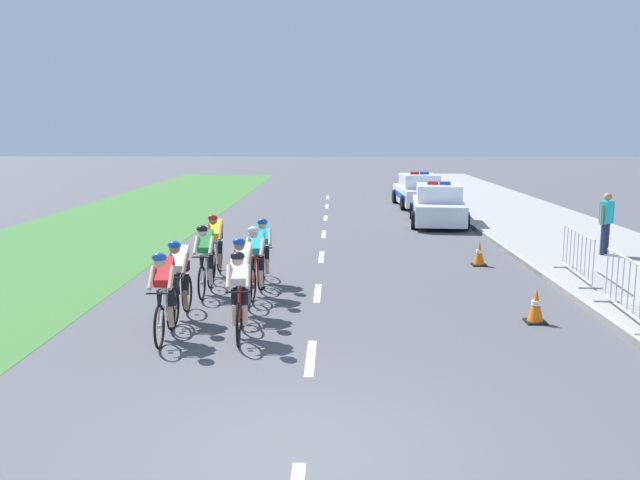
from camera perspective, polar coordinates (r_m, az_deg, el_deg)
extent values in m
plane|color=#4C4C51|center=(7.38, -1.73, -18.22)|extent=(160.00, 160.00, 0.00)
cube|color=gray|center=(22.09, 21.00, 0.17)|extent=(5.15, 60.00, 0.12)
cube|color=#9E9E99|center=(21.38, 14.70, 0.21)|extent=(0.16, 60.00, 0.13)
cube|color=#3D7033|center=(22.38, -20.35, 0.18)|extent=(7.00, 60.00, 0.01)
cube|color=white|center=(10.11, -0.83, -10.29)|extent=(0.14, 1.60, 0.01)
cube|color=white|center=(13.94, -0.21, -4.68)|extent=(0.14, 1.60, 0.01)
cube|color=white|center=(17.84, 0.13, -1.50)|extent=(0.14, 1.60, 0.01)
cube|color=white|center=(21.78, 0.34, 0.53)|extent=(0.14, 1.60, 0.01)
cube|color=white|center=(25.74, 0.49, 1.94)|extent=(0.14, 1.60, 0.01)
cube|color=white|center=(29.70, 0.60, 2.98)|extent=(0.14, 1.60, 0.01)
cube|color=white|center=(33.68, 0.69, 3.77)|extent=(0.14, 1.60, 0.01)
torus|color=black|center=(10.71, -13.96, -7.41)|extent=(0.09, 0.73, 0.72)
cylinder|color=#99999E|center=(10.71, -13.96, -7.41)|extent=(0.06, 0.06, 0.06)
torus|color=black|center=(11.65, -12.96, -5.98)|extent=(0.09, 0.73, 0.72)
cylinder|color=#99999E|center=(11.65, -12.96, -5.98)|extent=(0.06, 0.06, 0.06)
cylinder|color=white|center=(10.99, -13.60, -4.05)|extent=(0.07, 0.55, 0.04)
cylinder|color=white|center=(10.91, -13.71, -5.92)|extent=(0.07, 0.48, 0.63)
cylinder|color=white|center=(11.26, -13.34, -5.31)|extent=(0.04, 0.04, 0.65)
cylinder|color=black|center=(10.67, -13.96, -4.59)|extent=(0.42, 0.05, 0.03)
cube|color=black|center=(11.18, -13.41, -3.61)|extent=(0.11, 0.23, 0.05)
cube|color=red|center=(11.01, -13.57, -2.74)|extent=(0.31, 0.56, 0.45)
cube|color=black|center=(11.16, -13.42, -3.42)|extent=(0.29, 0.22, 0.18)
cylinder|color=black|center=(11.17, -12.95, -5.20)|extent=(0.12, 0.23, 0.40)
cylinder|color=tan|center=(11.17, -12.97, -6.61)|extent=(0.10, 0.16, 0.36)
cylinder|color=black|center=(11.21, -13.86, -5.19)|extent=(0.12, 0.18, 0.40)
cylinder|color=tan|center=(11.20, -13.89, -6.60)|extent=(0.10, 0.13, 0.36)
cylinder|color=tan|center=(10.79, -12.95, -3.25)|extent=(0.10, 0.41, 0.35)
cylinder|color=tan|center=(10.85, -14.61, -3.24)|extent=(0.10, 0.41, 0.35)
sphere|color=tan|center=(10.68, -13.93, -1.83)|extent=(0.19, 0.19, 0.19)
ellipsoid|color=blue|center=(10.65, -13.96, -1.49)|extent=(0.25, 0.33, 0.24)
torus|color=black|center=(10.57, -7.21, -7.42)|extent=(0.11, 0.72, 0.72)
cylinder|color=#99999E|center=(10.57, -7.21, -7.42)|extent=(0.07, 0.07, 0.06)
torus|color=black|center=(11.53, -6.94, -5.96)|extent=(0.11, 0.72, 0.72)
cylinder|color=#99999E|center=(11.53, -6.94, -5.96)|extent=(0.07, 0.07, 0.06)
cylinder|color=#B21919|center=(10.87, -7.14, -4.01)|extent=(0.09, 0.55, 0.04)
cylinder|color=#B21919|center=(10.78, -7.15, -5.90)|extent=(0.08, 0.48, 0.63)
cylinder|color=#B21919|center=(11.13, -7.05, -5.29)|extent=(0.04, 0.04, 0.65)
cylinder|color=black|center=(10.53, -7.24, -4.56)|extent=(0.42, 0.07, 0.03)
cube|color=black|center=(11.05, -7.09, -3.56)|extent=(0.12, 0.23, 0.05)
cube|color=white|center=(10.89, -7.14, -2.69)|extent=(0.33, 0.57, 0.45)
cube|color=black|center=(11.03, -7.09, -3.37)|extent=(0.30, 0.23, 0.18)
cylinder|color=black|center=(11.06, -6.60, -5.16)|extent=(0.13, 0.23, 0.40)
cylinder|color=beige|center=(11.06, -6.60, -6.59)|extent=(0.10, 0.16, 0.36)
cylinder|color=black|center=(11.07, -7.54, -5.17)|extent=(0.13, 0.18, 0.40)
cylinder|color=beige|center=(11.07, -7.53, -6.60)|extent=(0.10, 0.13, 0.36)
cylinder|color=beige|center=(10.68, -6.34, -3.19)|extent=(0.11, 0.41, 0.35)
cylinder|color=beige|center=(10.70, -8.06, -3.20)|extent=(0.11, 0.41, 0.35)
sphere|color=beige|center=(10.54, -7.26, -1.76)|extent=(0.19, 0.19, 0.19)
ellipsoid|color=black|center=(10.52, -7.27, -1.42)|extent=(0.26, 0.33, 0.24)
torus|color=black|center=(11.76, -12.76, -5.82)|extent=(0.05, 0.72, 0.72)
cylinder|color=#99999E|center=(11.76, -12.76, -5.82)|extent=(0.06, 0.06, 0.06)
torus|color=black|center=(12.70, -11.61, -4.64)|extent=(0.05, 0.72, 0.72)
cylinder|color=#99999E|center=(12.70, -11.61, -4.64)|extent=(0.06, 0.06, 0.06)
cylinder|color=black|center=(12.06, -12.31, -2.79)|extent=(0.04, 0.55, 0.04)
cylinder|color=black|center=(11.97, -12.47, -4.49)|extent=(0.05, 0.48, 0.63)
cylinder|color=black|center=(12.31, -12.03, -3.98)|extent=(0.04, 0.04, 0.65)
cylinder|color=black|center=(11.73, -12.73, -3.26)|extent=(0.42, 0.03, 0.03)
cube|color=black|center=(12.24, -12.09, -2.41)|extent=(0.10, 0.22, 0.05)
cube|color=white|center=(12.08, -12.27, -1.61)|extent=(0.29, 0.55, 0.45)
cube|color=black|center=(12.22, -12.11, -2.24)|extent=(0.28, 0.20, 0.18)
cylinder|color=black|center=(12.23, -11.70, -3.87)|extent=(0.11, 0.22, 0.40)
cylinder|color=#9E7051|center=(12.21, -11.74, -5.16)|extent=(0.09, 0.16, 0.36)
cylinder|color=black|center=(12.27, -12.52, -3.85)|extent=(0.11, 0.17, 0.40)
cylinder|color=#9E7051|center=(12.26, -12.56, -5.14)|extent=(0.09, 0.12, 0.36)
cylinder|color=#9E7051|center=(11.85, -11.76, -2.06)|extent=(0.08, 0.40, 0.35)
cylinder|color=#9E7051|center=(11.93, -13.26, -2.03)|extent=(0.08, 0.40, 0.35)
sphere|color=#9E7051|center=(11.75, -12.67, -0.74)|extent=(0.19, 0.19, 0.19)
ellipsoid|color=blue|center=(11.73, -12.69, -0.44)|extent=(0.23, 0.32, 0.24)
torus|color=black|center=(11.87, -7.23, -5.52)|extent=(0.08, 0.73, 0.72)
cylinder|color=#99999E|center=(11.87, -7.23, -5.52)|extent=(0.06, 0.06, 0.06)
torus|color=black|center=(12.82, -6.32, -4.36)|extent=(0.08, 0.73, 0.72)
cylinder|color=#99999E|center=(12.82, -6.32, -4.36)|extent=(0.06, 0.06, 0.06)
cylinder|color=white|center=(12.17, -6.85, -2.52)|extent=(0.07, 0.55, 0.04)
cylinder|color=white|center=(12.08, -6.98, -4.20)|extent=(0.07, 0.48, 0.63)
cylinder|color=white|center=(12.43, -6.64, -3.70)|extent=(0.04, 0.04, 0.65)
cylinder|color=black|center=(11.84, -7.18, -2.97)|extent=(0.42, 0.05, 0.03)
cube|color=black|center=(12.35, -6.68, -2.15)|extent=(0.11, 0.23, 0.05)
cube|color=white|center=(12.19, -6.81, -1.35)|extent=(0.31, 0.56, 0.46)
cube|color=black|center=(12.34, -6.69, -1.98)|extent=(0.29, 0.22, 0.18)
cylinder|color=black|center=(12.35, -6.29, -3.59)|extent=(0.12, 0.23, 0.40)
cylinder|color=#9E7051|center=(12.33, -6.34, -4.87)|extent=(0.10, 0.16, 0.36)
cylinder|color=black|center=(12.38, -7.11, -3.57)|extent=(0.12, 0.17, 0.40)
cylinder|color=#9E7051|center=(12.37, -7.16, -4.85)|extent=(0.10, 0.13, 0.36)
cylinder|color=#9E7051|center=(11.97, -6.25, -1.79)|extent=(0.10, 0.40, 0.35)
cylinder|color=#9E7051|center=(12.03, -7.75, -1.76)|extent=(0.10, 0.40, 0.35)
sphere|color=#9E7051|center=(11.86, -7.11, -0.48)|extent=(0.19, 0.19, 0.19)
ellipsoid|color=blue|center=(11.84, -7.13, -0.18)|extent=(0.25, 0.33, 0.24)
torus|color=black|center=(13.51, -10.36, -3.73)|extent=(0.05, 0.72, 0.72)
cylinder|color=#99999E|center=(13.51, -10.36, -3.73)|extent=(0.06, 0.06, 0.06)
torus|color=black|center=(14.47, -9.61, -2.82)|extent=(0.05, 0.72, 0.72)
cylinder|color=#99999E|center=(14.47, -9.61, -2.82)|extent=(0.06, 0.06, 0.06)
cylinder|color=silver|center=(13.83, -10.07, -1.14)|extent=(0.04, 0.55, 0.04)
cylinder|color=silver|center=(13.72, -10.17, -2.60)|extent=(0.05, 0.48, 0.63)
cylinder|color=silver|center=(14.08, -9.88, -2.20)|extent=(0.04, 0.04, 0.65)
cylinder|color=black|center=(13.50, -10.34, -1.50)|extent=(0.42, 0.03, 0.03)
cube|color=black|center=(14.02, -9.92, -0.82)|extent=(0.10, 0.22, 0.05)
cube|color=green|center=(13.86, -10.04, -0.10)|extent=(0.29, 0.54, 0.47)
cube|color=black|center=(14.00, -9.94, -0.67)|extent=(0.28, 0.20, 0.18)
cylinder|color=black|center=(14.00, -9.57, -2.09)|extent=(0.11, 0.22, 0.40)
cylinder|color=beige|center=(13.98, -9.60, -3.22)|extent=(0.09, 0.15, 0.36)
cylinder|color=black|center=(14.03, -10.30, -2.09)|extent=(0.11, 0.17, 0.40)
cylinder|color=beige|center=(14.01, -10.32, -3.21)|extent=(0.09, 0.12, 0.36)
cylinder|color=beige|center=(13.63, -9.54, -0.46)|extent=(0.08, 0.40, 0.35)
cylinder|color=beige|center=(13.69, -10.86, -0.46)|extent=(0.08, 0.40, 0.35)
sphere|color=beige|center=(13.53, -10.31, 0.68)|extent=(0.19, 0.19, 0.19)
ellipsoid|color=black|center=(13.51, -10.32, 0.95)|extent=(0.23, 0.32, 0.24)
torus|color=black|center=(13.20, -5.96, -3.94)|extent=(0.08, 0.73, 0.72)
cylinder|color=#99999E|center=(13.20, -5.96, -3.94)|extent=(0.06, 0.06, 0.06)
torus|color=black|center=(14.16, -5.24, -2.99)|extent=(0.08, 0.73, 0.72)
cylinder|color=#99999E|center=(14.16, -5.24, -2.99)|extent=(0.06, 0.06, 0.06)
cylinder|color=#B21919|center=(13.52, -5.66, -1.28)|extent=(0.07, 0.55, 0.04)
cylinder|color=#B21919|center=(13.42, -5.77, -2.78)|extent=(0.07, 0.48, 0.63)
cylinder|color=#B21919|center=(13.77, -5.49, -2.36)|extent=(0.04, 0.04, 0.65)
cylinder|color=black|center=(13.19, -5.92, -1.65)|extent=(0.42, 0.05, 0.03)
cube|color=black|center=(13.71, -5.52, -0.96)|extent=(0.11, 0.23, 0.05)
cube|color=#19B2B7|center=(13.55, -5.62, -0.22)|extent=(0.31, 0.56, 0.45)
cube|color=black|center=(13.69, -5.53, -0.80)|extent=(0.29, 0.21, 0.18)
cylinder|color=black|center=(13.69, -5.17, -2.26)|extent=(0.12, 0.23, 0.40)
cylinder|color=beige|center=(13.67, -5.21, -3.41)|extent=(0.10, 0.16, 0.36)
cylinder|color=black|center=(13.72, -5.91, -2.24)|extent=(0.12, 0.17, 0.40)
cylinder|color=beige|center=(13.70, -5.95, -3.39)|extent=(0.10, 0.13, 0.36)
cylinder|color=beige|center=(13.32, -5.10, -0.60)|extent=(0.10, 0.40, 0.35)
cylinder|color=beige|center=(13.38, -6.45, -0.58)|extent=(0.10, 0.40, 0.35)
sphere|color=beige|center=(13.22, -5.86, 0.58)|extent=(0.19, 0.19, 0.19)
ellipsoid|color=white|center=(13.20, -5.88, 0.85)|extent=(0.25, 0.33, 0.24)
torus|color=black|center=(15.16, -9.43, -2.24)|extent=(0.06, 0.72, 0.72)
cylinder|color=#99999E|center=(15.16, -9.43, -2.24)|extent=(0.06, 0.06, 0.06)
torus|color=black|center=(16.13, -8.83, -1.51)|extent=(0.06, 0.72, 0.72)
cylinder|color=#99999E|center=(16.13, -8.83, -1.51)|extent=(0.06, 0.06, 0.06)
cylinder|color=white|center=(15.50, -9.21, 0.05)|extent=(0.04, 0.55, 0.04)
cylinder|color=white|center=(15.39, -9.28, -1.25)|extent=(0.05, 0.48, 0.63)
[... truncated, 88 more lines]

